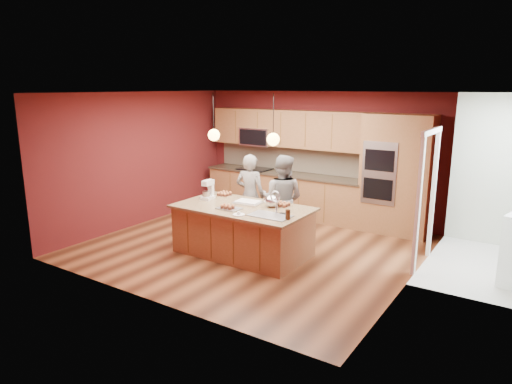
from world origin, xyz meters
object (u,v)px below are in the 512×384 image
Objects in this scene: stand_mixer at (208,191)px; mixing_bowl at (272,201)px; person_left at (250,195)px; person_right at (282,199)px; island at (244,230)px.

stand_mixer reaches higher than mixing_bowl.
person_left is at bearing 61.47° from stand_mixer.
mixing_bowl is at bearing 3.58° from stand_mixer.
person_right reaches higher than person_left.
person_right reaches higher than mixing_bowl.
mixing_bowl is (0.40, 0.25, 0.51)m from island.
person_right is at bearing 104.95° from mixing_bowl.
person_left is at bearing -11.69° from person_right.
person_right reaches higher than stand_mixer.
stand_mixer is at bearing -172.26° from mixing_bowl.
person_left is at bearing 143.76° from mixing_bowl.
person_left reaches higher than island.
person_left is 1.09m from mixing_bowl.
island is 0.70m from mixing_bowl.
stand_mixer is (-0.83, 0.09, 0.55)m from island.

